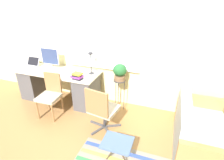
# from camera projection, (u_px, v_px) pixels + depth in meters

# --- Properties ---
(ground_plane) EXTENTS (14.00, 14.00, 0.00)m
(ground_plane) POSITION_uv_depth(u_px,v_px,m) (83.00, 114.00, 3.67)
(ground_plane) COLOR #9E7042
(wall_back_with_window) EXTENTS (9.00, 0.12, 2.70)m
(wall_back_with_window) POSITION_uv_depth(u_px,v_px,m) (96.00, 42.00, 3.72)
(wall_back_with_window) COLOR beige
(wall_back_with_window) RESTS_ON ground_plane
(desk) EXTENTS (1.90, 0.66, 0.74)m
(desk) POSITION_uv_depth(u_px,v_px,m) (59.00, 85.00, 4.02)
(desk) COLOR beige
(desk) RESTS_ON ground_plane
(laptop) EXTENTS (0.32, 0.33, 0.22)m
(laptop) POSITION_uv_depth(u_px,v_px,m) (31.00, 65.00, 4.06)
(laptop) COLOR #B7B7BC
(laptop) RESTS_ON desk
(monitor) EXTENTS (0.44, 0.18, 0.46)m
(monitor) POSITION_uv_depth(u_px,v_px,m) (50.00, 58.00, 3.96)
(monitor) COLOR silver
(monitor) RESTS_ON desk
(keyboard) EXTENTS (0.36, 0.11, 0.02)m
(keyboard) POSITION_uv_depth(u_px,v_px,m) (44.00, 72.00, 3.80)
(keyboard) COLOR silver
(keyboard) RESTS_ON desk
(mouse) EXTENTS (0.04, 0.06, 0.03)m
(mouse) POSITION_uv_depth(u_px,v_px,m) (55.00, 73.00, 3.74)
(mouse) COLOR silver
(mouse) RESTS_ON desk
(desk_lamp) EXTENTS (0.11, 0.11, 0.48)m
(desk_lamp) POSITION_uv_depth(u_px,v_px,m) (91.00, 58.00, 3.60)
(desk_lamp) COLOR #2D2D33
(desk_lamp) RESTS_ON desk
(book_stack) EXTENTS (0.24, 0.18, 0.13)m
(book_stack) POSITION_uv_depth(u_px,v_px,m) (77.00, 76.00, 3.47)
(book_stack) COLOR black
(book_stack) RESTS_ON desk
(desk_chair_wooden) EXTENTS (0.42, 0.43, 0.88)m
(desk_chair_wooden) POSITION_uv_depth(u_px,v_px,m) (50.00, 94.00, 3.50)
(desk_chair_wooden) COLOR olive
(desk_chair_wooden) RESTS_ON ground_plane
(office_chair_swivel) EXTENTS (0.60, 0.60, 0.90)m
(office_chair_swivel) POSITION_uv_depth(u_px,v_px,m) (102.00, 109.00, 3.05)
(office_chair_swivel) COLOR #47474C
(office_chair_swivel) RESTS_ON ground_plane
(couch_loveseat) EXTENTS (0.74, 1.34, 0.82)m
(couch_loveseat) POSITION_uv_depth(u_px,v_px,m) (198.00, 135.00, 2.71)
(couch_loveseat) COLOR #9EA8B2
(couch_loveseat) RESTS_ON ground_plane
(plant_stand) EXTENTS (0.25, 0.25, 0.68)m
(plant_stand) POSITION_uv_depth(u_px,v_px,m) (120.00, 84.00, 3.63)
(plant_stand) COLOR #333338
(plant_stand) RESTS_ON ground_plane
(potted_plant) EXTENTS (0.27, 0.27, 0.34)m
(potted_plant) POSITION_uv_depth(u_px,v_px,m) (120.00, 72.00, 3.51)
(potted_plant) COLOR brown
(potted_plant) RESTS_ON plant_stand
(folding_stool) EXTENTS (0.42, 0.36, 0.41)m
(folding_stool) POSITION_uv_depth(u_px,v_px,m) (117.00, 144.00, 2.45)
(folding_stool) COLOR slate
(folding_stool) RESTS_ON ground_plane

